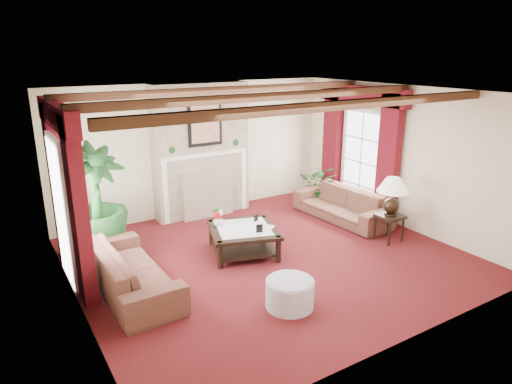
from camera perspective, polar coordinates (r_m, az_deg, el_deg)
floor at (r=7.68m, az=1.67°, el=-8.18°), size 6.00×6.00×0.00m
ceiling at (r=6.96m, az=1.87°, el=12.33°), size 6.00×6.00×0.00m
back_wall at (r=9.55m, az=-7.39°, el=5.36°), size 6.00×0.02×2.70m
left_wall at (r=6.16m, az=-22.28°, el=-2.53°), size 0.02×5.50×2.70m
right_wall at (r=9.16m, az=17.69°, el=4.17°), size 0.02×5.50×2.70m
ceiling_beams at (r=6.96m, az=1.86°, el=11.84°), size 6.00×3.00×0.12m
fireplace at (r=9.19m, az=-7.19°, el=13.41°), size 2.00×0.52×2.70m
french_door_left at (r=6.93m, az=-24.24°, el=6.05°), size 0.10×1.10×2.16m
french_door_right at (r=9.67m, az=13.49°, el=9.87°), size 0.10×1.10×2.16m
curtains_left at (r=6.89m, az=-23.76°, el=9.60°), size 0.20×2.40×2.55m
curtains_right at (r=9.55m, az=13.19°, el=12.34°), size 0.20×2.40×2.55m
sofa_left at (r=6.77m, az=-15.48°, el=-8.47°), size 2.22×0.69×0.86m
sofa_right at (r=9.38m, az=10.73°, el=-0.95°), size 2.19×0.88×0.83m
potted_palm at (r=8.04m, az=-19.28°, el=-3.89°), size 2.49×2.69×1.06m
small_plant at (r=10.20m, az=7.88°, el=0.39°), size 1.77×1.77×0.73m
coffee_table at (r=7.76m, az=-1.58°, el=-6.09°), size 1.38×1.38×0.45m
side_table at (r=8.57m, az=16.29°, el=-4.31°), size 0.46×0.46×0.50m
ottoman at (r=6.26m, az=4.24°, el=-12.56°), size 0.65×0.65×0.38m
table_lamp at (r=8.37m, az=16.63°, el=-0.48°), size 0.56×0.56×0.71m
flower_vase at (r=7.76m, az=-4.75°, el=-3.62°), size 0.28×0.29×0.18m
book at (r=7.56m, az=0.94°, el=-3.76°), size 0.22×0.21×0.27m
photo_frame_a at (r=7.45m, az=0.43°, el=-4.61°), size 0.11×0.05×0.15m
photo_frame_b at (r=7.94m, az=0.01°, el=-3.29°), size 0.10×0.05×0.12m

